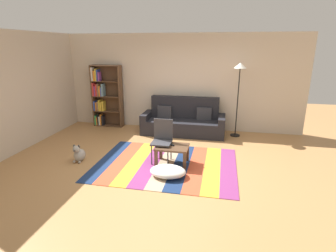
{
  "coord_description": "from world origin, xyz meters",
  "views": [
    {
      "loc": [
        1.17,
        -5.04,
        2.37
      ],
      "look_at": [
        0.03,
        0.51,
        0.65
      ],
      "focal_mm": 28.53,
      "sensor_mm": 36.0,
      "label": 1
    }
  ],
  "objects": [
    {
      "name": "dog",
      "position": [
        -1.73,
        -0.3,
        0.16
      ],
      "size": [
        0.22,
        0.35,
        0.4
      ],
      "color": "#9E998E",
      "rests_on": "ground_plane"
    },
    {
      "name": "pouf",
      "position": [
        0.26,
        -0.6,
        0.11
      ],
      "size": [
        0.68,
        0.5,
        0.19
      ],
      "primitive_type": "ellipsoid",
      "color": "white",
      "rests_on": "rug"
    },
    {
      "name": "rug",
      "position": [
        0.11,
        -0.09,
        0.01
      ],
      "size": [
        2.86,
        2.19,
        0.01
      ],
      "color": "navy",
      "rests_on": "ground_plane"
    },
    {
      "name": "tv_remote",
      "position": [
        0.22,
        0.01,
        0.41
      ],
      "size": [
        0.12,
        0.15,
        0.02
      ],
      "primitive_type": "cube",
      "rotation": [
        0.0,
        0.0,
        0.64
      ],
      "color": "black",
      "rests_on": "coffee_table"
    },
    {
      "name": "back_wall",
      "position": [
        0.0,
        2.55,
        1.35
      ],
      "size": [
        6.8,
        0.1,
        2.7
      ],
      "primitive_type": "cube",
      "color": "beige",
      "rests_on": "ground_plane"
    },
    {
      "name": "bookshelf",
      "position": [
        -2.3,
        2.31,
        0.89
      ],
      "size": [
        0.9,
        0.28,
        1.82
      ],
      "color": "brown",
      "rests_on": "ground_plane"
    },
    {
      "name": "folding_chair",
      "position": [
        0.0,
        0.09,
        0.53
      ],
      "size": [
        0.4,
        0.4,
        0.9
      ],
      "rotation": [
        0.0,
        0.0,
        -0.55
      ],
      "color": "#38383D",
      "rests_on": "ground_plane"
    },
    {
      "name": "ground_plane",
      "position": [
        0.0,
        0.0,
        0.0
      ],
      "size": [
        14.0,
        14.0,
        0.0
      ],
      "primitive_type": "plane",
      "color": "#B27F4C"
    },
    {
      "name": "coffee_table",
      "position": [
        0.24,
        -0.06,
        0.33
      ],
      "size": [
        0.66,
        0.51,
        0.39
      ],
      "color": "#513826",
      "rests_on": "rug"
    },
    {
      "name": "left_wall",
      "position": [
        -3.4,
        0.75,
        1.35
      ],
      "size": [
        0.1,
        5.5,
        2.7
      ],
      "primitive_type": "cube",
      "color": "beige",
      "rests_on": "ground_plane"
    },
    {
      "name": "standing_lamp",
      "position": [
        1.58,
        2.09,
        1.63
      ],
      "size": [
        0.32,
        0.32,
        1.95
      ],
      "color": "black",
      "rests_on": "ground_plane"
    },
    {
      "name": "couch",
      "position": [
        0.16,
        2.02,
        0.34
      ],
      "size": [
        2.26,
        0.8,
        1.0
      ],
      "color": "black",
      "rests_on": "ground_plane"
    }
  ]
}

